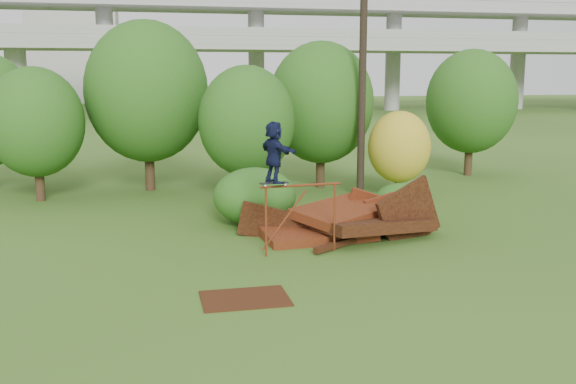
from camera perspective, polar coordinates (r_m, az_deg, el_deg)
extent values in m
plane|color=#2D5116|center=(15.56, 4.47, -7.00)|extent=(240.00, 240.00, 0.00)
cube|color=#40170B|center=(18.51, 2.58, -3.57)|extent=(3.29, 2.19, 0.52)
cube|color=black|center=(18.61, 7.30, -2.81)|extent=(3.74, 2.93, 0.64)
cube|color=#40170B|center=(18.80, 4.80, -1.75)|extent=(3.24, 2.94, 0.57)
cube|color=black|center=(18.77, 10.69, -2.07)|extent=(2.28, 0.80, 2.27)
cube|color=#40170B|center=(19.88, 6.88, -1.56)|extent=(1.51, 0.55, 1.47)
cube|color=black|center=(18.59, -1.32, -2.96)|extent=(2.07, 0.87, 1.39)
cube|color=black|center=(17.49, 4.53, -4.63)|extent=(1.68, 1.21, 0.16)
cube|color=#40170B|center=(19.65, 8.29, -0.54)|extent=(1.28, 0.57, 0.32)
cylinder|color=maroon|center=(16.48, -1.97, -2.70)|extent=(0.06, 0.06, 1.82)
cylinder|color=maroon|center=(17.07, 4.16, -2.26)|extent=(0.06, 0.06, 1.82)
cylinder|color=maroon|center=(16.57, 1.16, 0.60)|extent=(2.19, 0.27, 0.06)
cube|color=black|center=(16.34, -1.22, 0.80)|extent=(0.76, 0.27, 0.02)
cylinder|color=beige|center=(16.20, -2.05, 0.57)|extent=(0.06, 0.03, 0.05)
cylinder|color=beige|center=(16.35, -2.20, 0.67)|extent=(0.06, 0.03, 0.05)
cylinder|color=beige|center=(16.35, -0.24, 0.67)|extent=(0.06, 0.03, 0.05)
cylinder|color=beige|center=(16.50, -0.41, 0.76)|extent=(0.06, 0.03, 0.05)
imported|color=#111536|center=(16.23, -1.23, 3.57)|extent=(0.94, 1.52, 1.56)
cube|color=#391B0C|center=(13.67, -3.86, -9.42)|extent=(1.84, 1.32, 0.03)
cylinder|color=black|center=(25.56, -21.21, 1.06)|extent=(0.34, 0.34, 1.62)
ellipsoid|color=#195717|center=(25.32, -21.53, 5.81)|extent=(3.51, 3.51, 4.04)
cylinder|color=black|center=(26.60, -12.20, 2.45)|extent=(0.38, 0.38, 2.15)
ellipsoid|color=#195717|center=(26.36, -12.44, 8.72)|extent=(4.88, 4.88, 5.61)
cylinder|color=black|center=(23.94, -3.64, 1.18)|extent=(0.34, 0.34, 1.63)
ellipsoid|color=#195717|center=(23.69, -3.70, 6.31)|extent=(3.55, 3.55, 4.08)
cylinder|color=black|center=(26.73, 2.89, 2.43)|extent=(0.36, 0.36, 1.89)
ellipsoid|color=#195717|center=(26.49, 2.95, 7.94)|extent=(4.32, 4.32, 4.97)
cylinder|color=black|center=(25.08, 9.77, 0.77)|extent=(0.29, 0.29, 1.03)
ellipsoid|color=#A58C19|center=(24.89, 9.86, 3.98)|extent=(2.39, 2.39, 2.75)
cylinder|color=black|center=(31.08, 15.75, 3.16)|extent=(0.36, 0.36, 1.88)
ellipsoid|color=#195717|center=(30.88, 15.98, 7.75)|extent=(4.13, 4.13, 4.75)
ellipsoid|color=#195717|center=(20.04, -2.98, -0.38)|extent=(2.60, 2.40, 1.80)
ellipsoid|color=#195717|center=(20.60, 9.99, -0.98)|extent=(1.80, 1.65, 1.27)
cylinder|color=black|center=(24.58, 6.64, 10.60)|extent=(0.28, 0.28, 9.51)
cube|color=gray|center=(74.41, -9.09, 12.86)|extent=(160.00, 9.00, 1.40)
cube|color=gray|center=(80.76, -9.45, 16.20)|extent=(160.00, 9.00, 1.40)
cylinder|color=gray|center=(75.47, -22.95, 9.10)|extent=(2.20, 2.20, 8.00)
cylinder|color=gray|center=(74.34, -9.00, 9.78)|extent=(2.20, 2.20, 8.00)
cylinder|color=gray|center=(77.50, 4.60, 9.89)|extent=(2.20, 2.20, 8.00)
cube|color=#9E9E99|center=(117.17, -18.49, 14.46)|extent=(14.00, 14.00, 28.00)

